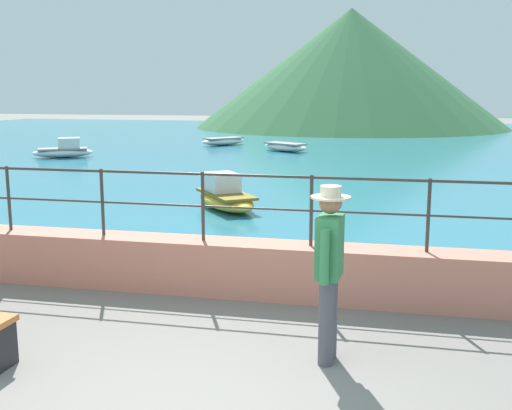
{
  "coord_description": "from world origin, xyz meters",
  "views": [
    {
      "loc": [
        1.68,
        -4.39,
        2.63
      ],
      "look_at": [
        -0.11,
        3.7,
        1.1
      ],
      "focal_mm": 43.6,
      "sensor_mm": 36.0,
      "label": 1
    }
  ],
  "objects_px": {
    "boat_0": "(64,150)",
    "boat_5": "(225,196)",
    "person_walking": "(329,265)",
    "boat_1": "(223,141)",
    "boat_6": "(285,147)"
  },
  "relations": [
    {
      "from": "boat_0",
      "to": "boat_5",
      "type": "distance_m",
      "value": 12.73
    },
    {
      "from": "person_walking",
      "to": "boat_1",
      "type": "bearing_deg",
      "value": 107.9
    },
    {
      "from": "boat_0",
      "to": "boat_6",
      "type": "height_order",
      "value": "boat_0"
    },
    {
      "from": "boat_1",
      "to": "boat_6",
      "type": "relative_size",
      "value": 0.96
    },
    {
      "from": "person_walking",
      "to": "boat_6",
      "type": "xyz_separation_m",
      "value": [
        -4.0,
        20.61,
        -0.72
      ]
    },
    {
      "from": "boat_0",
      "to": "boat_5",
      "type": "bearing_deg",
      "value": -45.02
    },
    {
      "from": "boat_1",
      "to": "boat_6",
      "type": "distance_m",
      "value": 4.16
    },
    {
      "from": "boat_0",
      "to": "boat_1",
      "type": "bearing_deg",
      "value": 55.39
    },
    {
      "from": "boat_5",
      "to": "boat_6",
      "type": "distance_m",
      "value": 13.35
    },
    {
      "from": "boat_6",
      "to": "boat_5",
      "type": "bearing_deg",
      "value": -85.87
    },
    {
      "from": "person_walking",
      "to": "boat_5",
      "type": "bearing_deg",
      "value": 112.6
    },
    {
      "from": "person_walking",
      "to": "boat_1",
      "type": "height_order",
      "value": "person_walking"
    },
    {
      "from": "boat_1",
      "to": "person_walking",
      "type": "bearing_deg",
      "value": -72.1
    },
    {
      "from": "person_walking",
      "to": "boat_0",
      "type": "height_order",
      "value": "person_walking"
    },
    {
      "from": "boat_0",
      "to": "boat_5",
      "type": "relative_size",
      "value": 1.03
    }
  ]
}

